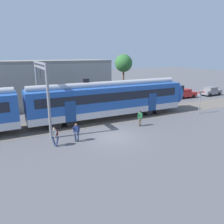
{
  "coord_description": "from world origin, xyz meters",
  "views": [
    {
      "loc": [
        -8.41,
        -16.61,
        7.3
      ],
      "look_at": [
        1.02,
        2.4,
        1.6
      ],
      "focal_mm": 35.0,
      "sensor_mm": 36.0,
      "label": 1
    }
  ],
  "objects": [
    {
      "name": "pedestrian_green",
      "position": [
        3.76,
        1.4,
        0.96
      ],
      "size": [
        0.65,
        0.56,
        1.67
      ],
      "color": "#6B6051",
      "rests_on": "ground"
    },
    {
      "name": "background_building",
      "position": [
        -4.75,
        14.74,
        3.21
      ],
      "size": [
        21.12,
        5.0,
        9.2
      ],
      "color": "gray",
      "rests_on": "ground"
    },
    {
      "name": "pedestrian_navy",
      "position": [
        -3.36,
        0.36,
        0.99
      ],
      "size": [
        0.66,
        0.57,
        1.67
      ],
      "color": "navy",
      "rests_on": "ground"
    },
    {
      "name": "track_bed",
      "position": [
        -8.89,
        5.34,
        0.01
      ],
      "size": [
        80.0,
        4.4,
        0.01
      ],
      "primitive_type": "cube",
      "color": "#605951",
      "rests_on": "ground"
    },
    {
      "name": "pedestrian_grey",
      "position": [
        -5.2,
        0.14,
        0.99
      ],
      "size": [
        0.6,
        0.62,
        1.67
      ],
      "color": "navy",
      "rests_on": "ground"
    },
    {
      "name": "crossing_signal",
      "position": [
        13.08,
        2.19,
        2.01
      ],
      "size": [
        0.96,
        0.22,
        3.0
      ],
      "color": "gray",
      "rests_on": "ground"
    },
    {
      "name": "parked_car_grey",
      "position": [
        24.75,
        10.21,
        0.78
      ],
      "size": [
        4.08,
        1.91,
        1.54
      ],
      "color": "gray",
      "rests_on": "ground"
    },
    {
      "name": "commuter_train",
      "position": [
        -6.41,
        5.34,
        2.25
      ],
      "size": [
        38.05,
        3.07,
        4.73
      ],
      "color": "silver",
      "rests_on": "ground"
    },
    {
      "name": "street_tree_right",
      "position": [
        11.0,
        17.9,
        5.6
      ],
      "size": [
        3.09,
        3.09,
        7.19
      ],
      "color": "brown",
      "rests_on": "ground"
    },
    {
      "name": "catenary_gantry",
      "position": [
        -5.17,
        5.34,
        4.31
      ],
      "size": [
        0.24,
        6.64,
        6.53
      ],
      "color": "gray",
      "rests_on": "ground"
    },
    {
      "name": "ground_plane",
      "position": [
        0.0,
        0.0,
        0.0
      ],
      "size": [
        160.0,
        160.0,
        0.0
      ],
      "primitive_type": "plane",
      "color": "#515156"
    },
    {
      "name": "parked_car_red",
      "position": [
        18.78,
        10.55,
        0.78
      ],
      "size": [
        4.05,
        1.85,
        1.54
      ],
      "color": "#B22323",
      "rests_on": "ground"
    },
    {
      "name": "parked_car_silver",
      "position": [
        14.13,
        10.37,
        0.78
      ],
      "size": [
        4.09,
        1.94,
        1.54
      ],
      "color": "#B7BABF",
      "rests_on": "ground"
    }
  ]
}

